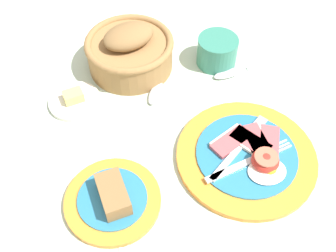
{
  "coord_description": "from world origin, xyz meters",
  "views": [
    {
      "loc": [
        -0.13,
        -0.36,
        0.63
      ],
      "look_at": [
        -0.02,
        0.1,
        0.02
      ],
      "focal_mm": 42.0,
      "sensor_mm": 36.0,
      "label": 1
    }
  ],
  "objects_px": {
    "breakfast_plate": "(248,155)",
    "sugar_cup": "(217,50)",
    "teaspoon_by_saucer": "(152,102)",
    "butter_dish": "(75,100)",
    "teaspoon_near_cup": "(238,70)",
    "bread_basket": "(130,51)",
    "bread_plate": "(113,199)"
  },
  "relations": [
    {
      "from": "sugar_cup",
      "to": "butter_dish",
      "type": "xyz_separation_m",
      "value": [
        -0.33,
        -0.05,
        -0.03
      ]
    },
    {
      "from": "sugar_cup",
      "to": "bread_basket",
      "type": "distance_m",
      "value": 0.2
    },
    {
      "from": "breakfast_plate",
      "to": "butter_dish",
      "type": "height_order",
      "value": "breakfast_plate"
    },
    {
      "from": "bread_basket",
      "to": "teaspoon_by_saucer",
      "type": "xyz_separation_m",
      "value": [
        0.02,
        -0.13,
        -0.04
      ]
    },
    {
      "from": "breakfast_plate",
      "to": "sugar_cup",
      "type": "height_order",
      "value": "sugar_cup"
    },
    {
      "from": "butter_dish",
      "to": "teaspoon_near_cup",
      "type": "height_order",
      "value": "butter_dish"
    },
    {
      "from": "bread_basket",
      "to": "butter_dish",
      "type": "xyz_separation_m",
      "value": [
        -0.14,
        -0.09,
        -0.04
      ]
    },
    {
      "from": "bread_plate",
      "to": "teaspoon_by_saucer",
      "type": "height_order",
      "value": "bread_plate"
    },
    {
      "from": "bread_plate",
      "to": "butter_dish",
      "type": "bearing_deg",
      "value": 100.23
    },
    {
      "from": "teaspoon_by_saucer",
      "to": "teaspoon_near_cup",
      "type": "distance_m",
      "value": 0.22
    },
    {
      "from": "bread_basket",
      "to": "breakfast_plate",
      "type": "bearing_deg",
      "value": -60.49
    },
    {
      "from": "butter_dish",
      "to": "teaspoon_near_cup",
      "type": "relative_size",
      "value": 0.57
    },
    {
      "from": "butter_dish",
      "to": "bread_plate",
      "type": "bearing_deg",
      "value": -79.77
    },
    {
      "from": "sugar_cup",
      "to": "butter_dish",
      "type": "relative_size",
      "value": 0.83
    },
    {
      "from": "bread_basket",
      "to": "teaspoon_near_cup",
      "type": "distance_m",
      "value": 0.25
    },
    {
      "from": "bread_basket",
      "to": "sugar_cup",
      "type": "bearing_deg",
      "value": -9.58
    },
    {
      "from": "bread_plate",
      "to": "bread_basket",
      "type": "height_order",
      "value": "bread_basket"
    },
    {
      "from": "bread_plate",
      "to": "sugar_cup",
      "type": "distance_m",
      "value": 0.42
    },
    {
      "from": "sugar_cup",
      "to": "butter_dish",
      "type": "height_order",
      "value": "sugar_cup"
    },
    {
      "from": "breakfast_plate",
      "to": "teaspoon_by_saucer",
      "type": "bearing_deg",
      "value": 129.93
    },
    {
      "from": "butter_dish",
      "to": "teaspoon_near_cup",
      "type": "bearing_deg",
      "value": 1.34
    },
    {
      "from": "breakfast_plate",
      "to": "butter_dish",
      "type": "bearing_deg",
      "value": 144.64
    },
    {
      "from": "butter_dish",
      "to": "breakfast_plate",
      "type": "bearing_deg",
      "value": -35.36
    },
    {
      "from": "sugar_cup",
      "to": "bread_plate",
      "type": "bearing_deg",
      "value": -133.15
    },
    {
      "from": "breakfast_plate",
      "to": "butter_dish",
      "type": "relative_size",
      "value": 2.44
    },
    {
      "from": "breakfast_plate",
      "to": "sugar_cup",
      "type": "distance_m",
      "value": 0.28
    },
    {
      "from": "bread_plate",
      "to": "butter_dish",
      "type": "height_order",
      "value": "bread_plate"
    },
    {
      "from": "bread_basket",
      "to": "teaspoon_by_saucer",
      "type": "relative_size",
      "value": 1.12
    },
    {
      "from": "sugar_cup",
      "to": "bread_basket",
      "type": "height_order",
      "value": "bread_basket"
    },
    {
      "from": "sugar_cup",
      "to": "teaspoon_near_cup",
      "type": "relative_size",
      "value": 0.48
    },
    {
      "from": "breakfast_plate",
      "to": "teaspoon_near_cup",
      "type": "bearing_deg",
      "value": 74.79
    },
    {
      "from": "sugar_cup",
      "to": "teaspoon_by_saucer",
      "type": "bearing_deg",
      "value": -151.6
    }
  ]
}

